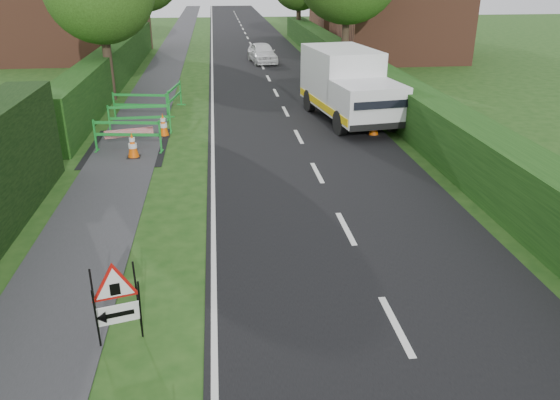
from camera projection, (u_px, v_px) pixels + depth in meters
ground at (240, 383)px, 7.42m from camera, size 120.00×120.00×0.00m
road_surface at (251, 45)px, 39.66m from camera, size 6.00×90.00×0.02m
footpath at (175, 46)px, 39.08m from camera, size 2.00×90.00×0.02m
hedge_west_far at (118, 82)px, 26.99m from camera, size 1.00×24.00×1.80m
hedge_east at (378, 103)px, 22.73m from camera, size 1.20×50.00×1.50m
house_west at (48, 10)px, 32.63m from camera, size 7.50×7.40×7.88m
house_east_a at (398, 9)px, 33.03m from camera, size 7.50×7.40×7.88m
triangle_sign at (113, 298)px, 7.91m from camera, size 0.95×0.95×1.15m
works_van at (348, 84)px, 19.79m from camera, size 2.87×5.70×2.49m
traffic_cone_0 at (374, 124)px, 18.24m from camera, size 0.38×0.38×0.79m
traffic_cone_1 at (366, 114)px, 19.43m from camera, size 0.38×0.38×0.79m
traffic_cone_2 at (334, 98)px, 21.91m from camera, size 0.38×0.38×0.79m
traffic_cone_3 at (133, 145)px, 16.07m from camera, size 0.38×0.38×0.79m
traffic_cone_4 at (163, 125)px, 18.15m from camera, size 0.38×0.38×0.79m
ped_barrier_0 at (127, 132)px, 16.49m from camera, size 2.09×0.65×1.00m
ped_barrier_1 at (139, 115)px, 18.36m from camera, size 2.07×0.39×1.00m
ped_barrier_2 at (140, 103)px, 20.05m from camera, size 2.09×0.74×1.00m
ped_barrier_3 at (175, 95)px, 21.30m from camera, size 0.69×2.09×1.00m
redwhite_plank at (131, 146)px, 17.25m from camera, size 1.46×0.42×0.25m
hatchback_car at (262, 53)px, 32.19m from camera, size 1.73×3.53×1.16m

